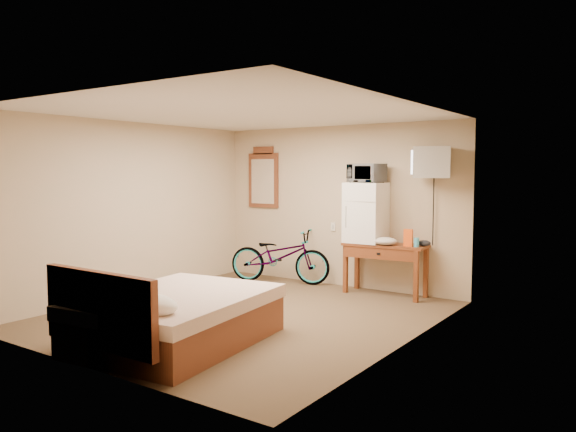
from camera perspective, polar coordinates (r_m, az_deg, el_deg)
The scene contains 13 objects.
room at distance 6.92m, azimuth -4.31°, elevation 0.06°, with size 4.60×4.64×2.50m.
desk at distance 8.21m, azimuth 9.74°, elevation -3.76°, with size 1.22×0.54×0.75m.
mini_fridge at distance 8.31m, azimuth 7.93°, elevation 0.36°, with size 0.55×0.54×0.88m.
microwave at distance 8.29m, azimuth 7.98°, elevation 4.34°, with size 0.50×0.34×0.28m, color white.
snack_bag at distance 7.98m, azimuth 12.12°, elevation -2.18°, with size 0.12×0.07×0.24m, color #F85A16.
blue_cup at distance 7.96m, azimuth 12.93°, elevation -2.62°, with size 0.07×0.07×0.13m, color #40B2DB.
cloth_cream at distance 8.07m, azimuth 9.78°, elevation -2.52°, with size 0.37×0.28×0.11m, color beige.
cloth_dark_a at distance 8.28m, azimuth 6.34°, elevation -2.40°, with size 0.23×0.17×0.09m, color black.
cloth_dark_b at distance 8.06m, azimuth 13.66°, elevation -2.70°, with size 0.19×0.15×0.08m, color black.
crt_television at distance 7.88m, azimuth 14.41°, elevation 5.29°, with size 0.59×0.65×0.42m.
wall_mirror at distance 9.59m, azimuth -2.52°, elevation 3.87°, with size 0.61×0.04×1.03m.
bicycle at distance 9.03m, azimuth -0.84°, elevation -4.09°, with size 0.58×1.65×0.87m, color black.
bed at distance 5.99m, azimuth -11.69°, elevation -10.00°, with size 1.74×2.16×0.90m.
Camera 1 is at (4.34, -5.36, 1.79)m, focal length 35.00 mm.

